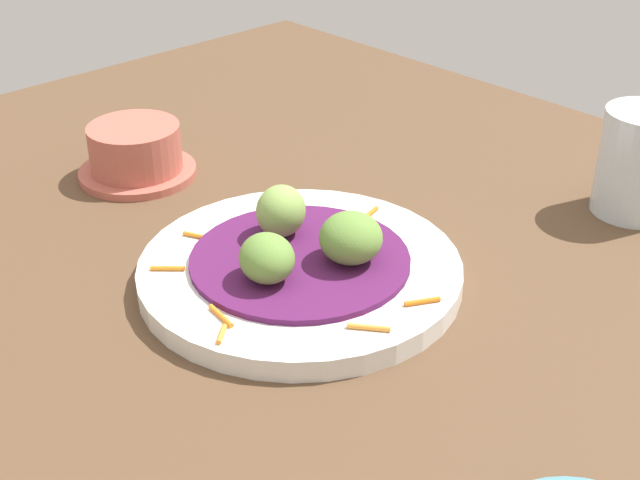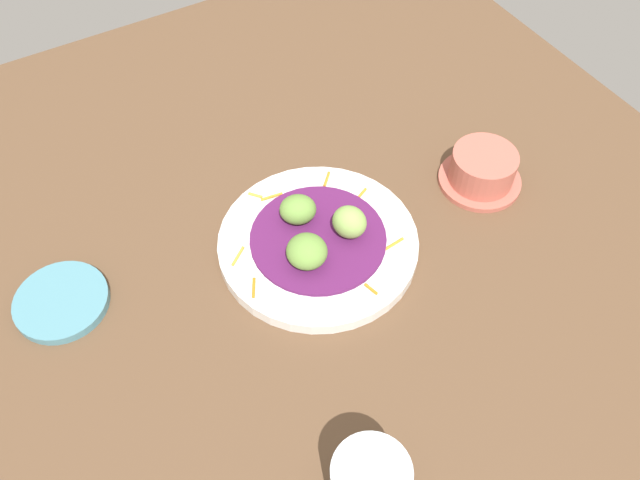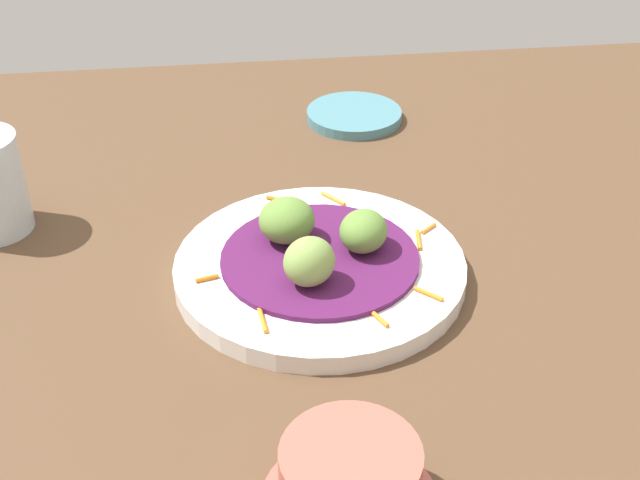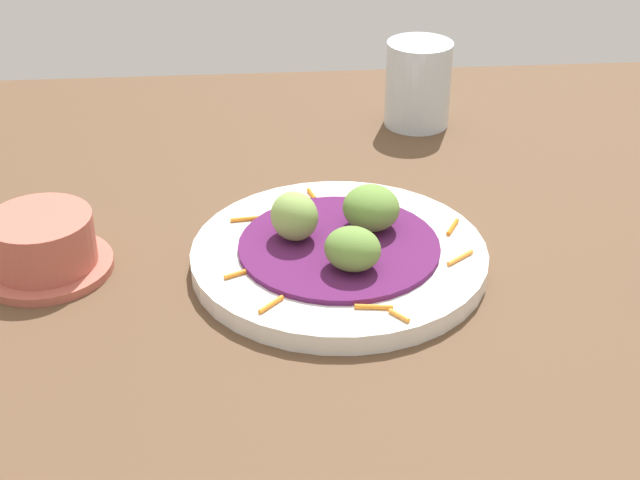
# 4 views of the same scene
# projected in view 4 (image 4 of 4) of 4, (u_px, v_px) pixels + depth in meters

# --- Properties ---
(table_surface) EXTENTS (1.10, 1.10, 0.02)m
(table_surface) POSITION_uv_depth(u_px,v_px,m) (317.00, 313.00, 0.80)
(table_surface) COLOR brown
(table_surface) RESTS_ON ground
(main_plate) EXTENTS (0.26, 0.26, 0.02)m
(main_plate) POSITION_uv_depth(u_px,v_px,m) (339.00, 257.00, 0.84)
(main_plate) COLOR white
(main_plate) RESTS_ON table_surface
(cabbage_bed) EXTENTS (0.18, 0.18, 0.01)m
(cabbage_bed) POSITION_uv_depth(u_px,v_px,m) (339.00, 246.00, 0.83)
(cabbage_bed) COLOR #51194C
(cabbage_bed) RESTS_ON main_plate
(carrot_garnish) EXTENTS (0.23, 0.22, 0.00)m
(carrot_garnish) POSITION_uv_depth(u_px,v_px,m) (341.00, 259.00, 0.81)
(carrot_garnish) COLOR orange
(carrot_garnish) RESTS_ON main_plate
(guac_scoop_left) EXTENTS (0.07, 0.07, 0.04)m
(guac_scoop_left) POSITION_uv_depth(u_px,v_px,m) (371.00, 208.00, 0.84)
(guac_scoop_left) COLOR olive
(guac_scoop_left) RESTS_ON cabbage_bed
(guac_scoop_center) EXTENTS (0.06, 0.06, 0.04)m
(guac_scoop_center) POSITION_uv_depth(u_px,v_px,m) (294.00, 216.00, 0.83)
(guac_scoop_center) COLOR #84A851
(guac_scoop_center) RESTS_ON cabbage_bed
(guac_scoop_right) EXTENTS (0.06, 0.06, 0.04)m
(guac_scoop_right) POSITION_uv_depth(u_px,v_px,m) (353.00, 249.00, 0.79)
(guac_scoop_right) COLOR olive
(guac_scoop_right) RESTS_ON cabbage_bed
(terracotta_bowl) EXTENTS (0.12, 0.12, 0.05)m
(terracotta_bowl) POSITION_uv_depth(u_px,v_px,m) (43.00, 246.00, 0.82)
(terracotta_bowl) COLOR #B75B4C
(terracotta_bowl) RESTS_ON table_surface
(water_glass) EXTENTS (0.08, 0.08, 0.10)m
(water_glass) POSITION_uv_depth(u_px,v_px,m) (418.00, 84.00, 1.09)
(water_glass) COLOR silver
(water_glass) RESTS_ON table_surface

